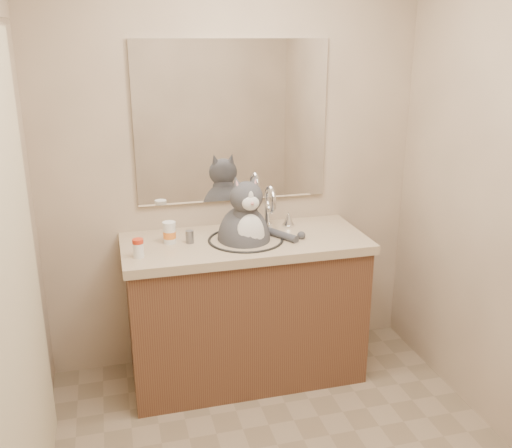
{
  "coord_description": "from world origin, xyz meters",
  "views": [
    {
      "loc": [
        -0.7,
        -1.9,
        1.91
      ],
      "look_at": [
        -0.02,
        0.65,
        1.04
      ],
      "focal_mm": 40.0,
      "sensor_mm": 36.0,
      "label": 1
    }
  ],
  "objects": [
    {
      "name": "room",
      "position": [
        0.0,
        0.0,
        1.2
      ],
      "size": [
        2.22,
        2.52,
        2.42
      ],
      "color": "gray",
      "rests_on": "ground"
    },
    {
      "name": "vanity",
      "position": [
        0.0,
        0.96,
        0.44
      ],
      "size": [
        1.34,
        0.59,
        1.12
      ],
      "color": "brown",
      "rests_on": "ground"
    },
    {
      "name": "mirror",
      "position": [
        0.0,
        1.24,
        1.45
      ],
      "size": [
        1.1,
        0.02,
        0.9
      ],
      "primitive_type": "cube",
      "color": "white",
      "rests_on": "room"
    },
    {
      "name": "shower_curtain",
      "position": [
        -1.05,
        0.1,
        1.03
      ],
      "size": [
        0.02,
        1.3,
        1.93
      ],
      "color": "beige",
      "rests_on": "ground"
    },
    {
      "name": "cat",
      "position": [
        -0.0,
        0.95,
        0.88
      ],
      "size": [
        0.43,
        0.34,
        0.58
      ],
      "rotation": [
        0.0,
        0.0,
        0.08
      ],
      "color": "#414145",
      "rests_on": "vanity"
    },
    {
      "name": "pill_bottle_redcap",
      "position": [
        -0.58,
        0.84,
        0.9
      ],
      "size": [
        0.07,
        0.07,
        0.1
      ],
      "rotation": [
        0.0,
        0.0,
        -0.29
      ],
      "color": "white",
      "rests_on": "vanity"
    },
    {
      "name": "pill_bottle_orange",
      "position": [
        -0.41,
        1.01,
        0.91
      ],
      "size": [
        0.08,
        0.08,
        0.12
      ],
      "rotation": [
        0.0,
        0.0,
        0.11
      ],
      "color": "white",
      "rests_on": "vanity"
    },
    {
      "name": "grey_canister",
      "position": [
        -0.3,
        0.98,
        0.88
      ],
      "size": [
        0.05,
        0.05,
        0.07
      ],
      "rotation": [
        0.0,
        0.0,
        0.1
      ],
      "color": "slate",
      "rests_on": "vanity"
    }
  ]
}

